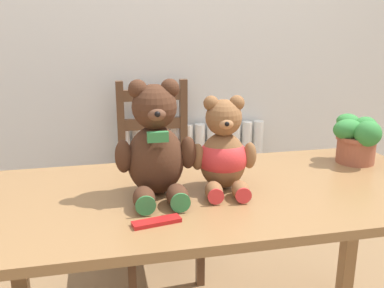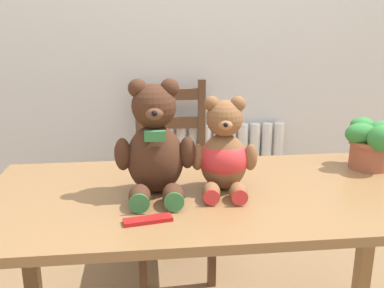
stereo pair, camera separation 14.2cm
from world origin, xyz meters
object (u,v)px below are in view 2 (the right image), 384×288
at_px(potted_plant, 371,143).
at_px(chocolate_bar, 148,220).
at_px(teddy_bear_right, 224,154).
at_px(teddy_bear_left, 155,146).
at_px(wooden_chair_behind, 173,180).

bearing_deg(potted_plant, chocolate_bar, -156.68).
bearing_deg(teddy_bear_right, potted_plant, -158.45).
height_order(teddy_bear_left, chocolate_bar, teddy_bear_left).
bearing_deg(teddy_bear_right, chocolate_bar, 47.74).
distance_m(teddy_bear_left, teddy_bear_right, 0.23).
bearing_deg(teddy_bear_left, potted_plant, -168.28).
bearing_deg(teddy_bear_left, chocolate_bar, 82.93).
relative_size(wooden_chair_behind, chocolate_bar, 7.16).
distance_m(wooden_chair_behind, teddy_bear_right, 0.91).
bearing_deg(potted_plant, teddy_bear_right, -165.87).
relative_size(teddy_bear_left, potted_plant, 1.84).
bearing_deg(wooden_chair_behind, potted_plant, 137.58).
xyz_separation_m(teddy_bear_left, teddy_bear_right, (0.23, 0.01, -0.04)).
xyz_separation_m(wooden_chair_behind, teddy_bear_left, (-0.11, -0.82, 0.44)).
height_order(teddy_bear_left, teddy_bear_right, teddy_bear_left).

